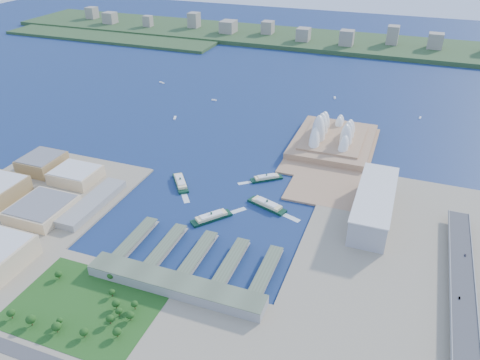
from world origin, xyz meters
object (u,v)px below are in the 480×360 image
at_px(ferry_a, 180,181).
at_px(toaster_building, 374,205).
at_px(ferry_b, 267,177).
at_px(opera_house, 335,128).
at_px(car_c, 465,255).
at_px(ferry_d, 267,203).
at_px(car_b, 460,298).
at_px(ferry_c, 211,216).

bearing_deg(ferry_a, toaster_building, -34.45).
height_order(toaster_building, ferry_b, toaster_building).
distance_m(toaster_building, ferry_a, 277.82).
xyz_separation_m(opera_house, car_c, (199.00, -262.79, -16.50)).
height_order(ferry_d, car_c, car_c).
xyz_separation_m(ferry_d, car_b, (239.20, -112.54, 10.01)).
height_order(toaster_building, car_c, toaster_building).
distance_m(ferry_a, car_b, 398.61).
xyz_separation_m(opera_house, ferry_b, (-71.41, -153.15, -27.38)).
xyz_separation_m(toaster_building, ferry_d, (-138.20, -24.29, -15.01)).
relative_size(opera_house, ferry_a, 3.12).
relative_size(opera_house, car_c, 39.91).
relative_size(ferry_b, ferry_c, 0.87).
bearing_deg(toaster_building, ferry_d, -170.03).
distance_m(opera_house, ferry_c, 299.58).
relative_size(ferry_c, car_b, 14.46).
relative_size(ferry_a, car_b, 14.82).
xyz_separation_m(toaster_building, ferry_b, (-161.41, 46.85, -15.88)).
height_order(opera_house, toaster_building, opera_house).
height_order(ferry_a, car_c, car_c).
bearing_deg(ferry_c, toaster_building, -119.17).
height_order(ferry_b, car_c, car_c).
bearing_deg(ferry_d, toaster_building, -60.19).
bearing_deg(ferry_d, car_b, -95.36).
bearing_deg(car_b, ferry_a, -18.37).
bearing_deg(ferry_b, ferry_a, -100.78).
bearing_deg(ferry_c, ferry_b, -66.95).
distance_m(opera_house, toaster_building, 219.62).
height_order(opera_house, car_c, opera_house).
distance_m(car_b, car_c, 74.47).
height_order(opera_house, ferry_a, opera_house).
bearing_deg(opera_house, car_c, -52.86).
bearing_deg(ferry_b, car_c, 30.49).
distance_m(ferry_a, ferry_c, 103.95).
height_order(ferry_a, ferry_c, ferry_a).
bearing_deg(ferry_a, ferry_c, -76.92).
xyz_separation_m(toaster_building, car_c, (109.00, -62.79, -5.00)).
xyz_separation_m(ferry_a, ferry_c, (79.47, -67.02, -0.13)).
distance_m(opera_house, ferry_b, 171.19).
distance_m(ferry_d, car_b, 264.54).
bearing_deg(ferry_c, ferry_a, -0.92).
distance_m(ferry_c, ferry_d, 80.36).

